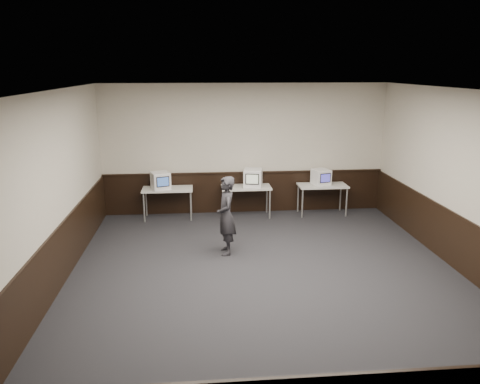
% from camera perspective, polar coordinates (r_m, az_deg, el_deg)
% --- Properties ---
extents(floor, '(8.00, 8.00, 0.00)m').
position_cam_1_polar(floor, '(8.26, 3.34, -10.56)').
color(floor, black).
rests_on(floor, ground).
extents(ceiling, '(8.00, 8.00, 0.00)m').
position_cam_1_polar(ceiling, '(7.46, 3.72, 12.21)').
color(ceiling, white).
rests_on(ceiling, back_wall).
extents(back_wall, '(7.00, 0.00, 7.00)m').
position_cam_1_polar(back_wall, '(11.59, 0.57, 5.23)').
color(back_wall, '#BEB6A6').
rests_on(back_wall, ground).
extents(front_wall, '(7.00, 0.00, 7.00)m').
position_cam_1_polar(front_wall, '(4.05, 12.22, -14.17)').
color(front_wall, '#BEB6A6').
rests_on(front_wall, ground).
extents(left_wall, '(0.00, 8.00, 8.00)m').
position_cam_1_polar(left_wall, '(7.98, -22.19, -0.34)').
color(left_wall, '#BEB6A6').
rests_on(left_wall, ground).
extents(right_wall, '(0.00, 8.00, 8.00)m').
position_cam_1_polar(right_wall, '(8.92, 26.35, 0.73)').
color(right_wall, '#BEB6A6').
rests_on(right_wall, ground).
extents(wainscot_back, '(6.98, 0.04, 1.00)m').
position_cam_1_polar(wainscot_back, '(11.80, 0.56, -0.05)').
color(wainscot_back, black).
rests_on(wainscot_back, back_wall).
extents(wainscot_left, '(0.04, 7.98, 1.00)m').
position_cam_1_polar(wainscot_left, '(8.31, -21.31, -7.68)').
color(wainscot_left, black).
rests_on(wainscot_left, left_wall).
extents(wainscot_right, '(0.04, 7.98, 1.00)m').
position_cam_1_polar(wainscot_right, '(9.21, 25.45, -5.92)').
color(wainscot_right, black).
rests_on(wainscot_right, right_wall).
extents(wainscot_rail, '(6.98, 0.06, 0.04)m').
position_cam_1_polar(wainscot_rail, '(11.66, 0.58, 2.39)').
color(wainscot_rail, black).
rests_on(wainscot_rail, wainscot_back).
extents(desk_left, '(1.20, 0.60, 0.75)m').
position_cam_1_polar(desk_left, '(11.36, -8.82, 0.10)').
color(desk_left, beige).
rests_on(desk_left, ground).
extents(desk_center, '(1.20, 0.60, 0.75)m').
position_cam_1_polar(desk_center, '(11.39, 0.75, 0.32)').
color(desk_center, beige).
rests_on(desk_center, ground).
extents(desk_right, '(1.20, 0.60, 0.75)m').
position_cam_1_polar(desk_right, '(11.74, 10.02, 0.53)').
color(desk_right, beige).
rests_on(desk_right, ground).
extents(emac_left, '(0.52, 0.54, 0.41)m').
position_cam_1_polar(emac_left, '(11.26, -9.66, 1.38)').
color(emac_left, white).
rests_on(emac_left, desk_left).
extents(emac_center, '(0.52, 0.53, 0.43)m').
position_cam_1_polar(emac_center, '(11.33, 1.60, 1.73)').
color(emac_center, white).
rests_on(emac_center, desk_center).
extents(emac_right, '(0.48, 0.49, 0.38)m').
position_cam_1_polar(emac_right, '(11.69, 9.86, 1.81)').
color(emac_right, white).
rests_on(emac_right, desk_right).
extents(person, '(0.42, 0.59, 1.55)m').
position_cam_1_polar(person, '(9.08, -1.70, -2.89)').
color(person, '#242328').
rests_on(person, ground).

